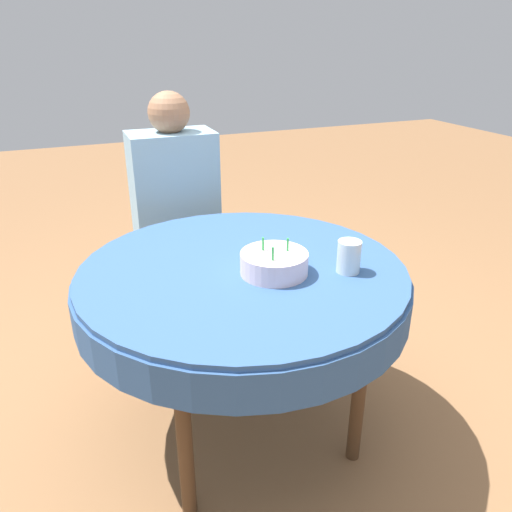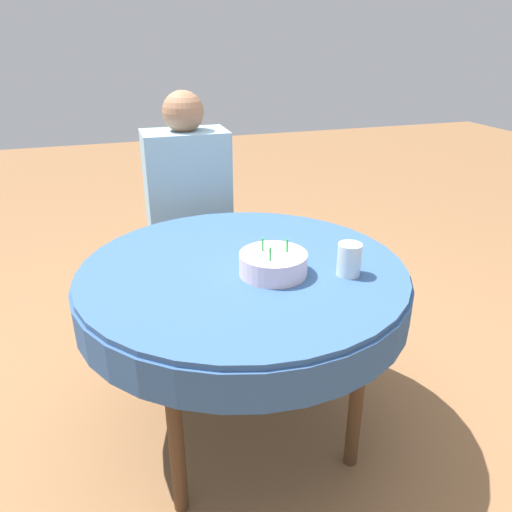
{
  "view_description": "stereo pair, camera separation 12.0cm",
  "coord_description": "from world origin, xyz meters",
  "px_view_note": "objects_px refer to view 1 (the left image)",
  "views": [
    {
      "loc": [
        -0.56,
        -1.49,
        1.47
      ],
      "look_at": [
        0.04,
        -0.03,
        0.76
      ],
      "focal_mm": 35.0,
      "sensor_mm": 36.0,
      "label": 1
    },
    {
      "loc": [
        -0.44,
        -1.53,
        1.47
      ],
      "look_at": [
        0.04,
        -0.03,
        0.76
      ],
      "focal_mm": 35.0,
      "sensor_mm": 36.0,
      "label": 2
    }
  ],
  "objects_px": {
    "person": "(175,194)",
    "birthday_cake": "(274,263)",
    "chair": "(174,232)",
    "drinking_glass": "(349,257)"
  },
  "relations": [
    {
      "from": "birthday_cake",
      "to": "drinking_glass",
      "type": "distance_m",
      "value": 0.26
    },
    {
      "from": "chair",
      "to": "drinking_glass",
      "type": "xyz_separation_m",
      "value": [
        0.35,
        -1.12,
        0.27
      ]
    },
    {
      "from": "person",
      "to": "drinking_glass",
      "type": "distance_m",
      "value": 1.09
    },
    {
      "from": "chair",
      "to": "person",
      "type": "relative_size",
      "value": 0.75
    },
    {
      "from": "person",
      "to": "birthday_cake",
      "type": "relative_size",
      "value": 5.28
    },
    {
      "from": "person",
      "to": "birthday_cake",
      "type": "bearing_deg",
      "value": -82.44
    },
    {
      "from": "person",
      "to": "drinking_glass",
      "type": "relative_size",
      "value": 10.87
    },
    {
      "from": "birthday_cake",
      "to": "drinking_glass",
      "type": "bearing_deg",
      "value": -19.44
    },
    {
      "from": "chair",
      "to": "birthday_cake",
      "type": "xyz_separation_m",
      "value": [
        0.11,
        -1.03,
        0.25
      ]
    },
    {
      "from": "chair",
      "to": "person",
      "type": "bearing_deg",
      "value": -90.0
    }
  ]
}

